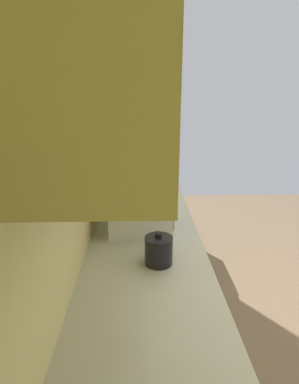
% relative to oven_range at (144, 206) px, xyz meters
% --- Properties ---
extents(wall_back, '(4.31, 0.12, 2.82)m').
position_rel_oven_range_xyz_m(wall_back, '(-1.57, 0.39, 0.93)').
color(wall_back, '#E9D583').
rests_on(wall_back, ground_plane).
extents(counter_run, '(3.36, 0.67, 0.92)m').
position_rel_oven_range_xyz_m(counter_run, '(-1.98, 0.02, -0.01)').
color(counter_run, '#DECC6E').
rests_on(counter_run, ground_plane).
extents(upper_cabinets, '(1.94, 0.36, 0.75)m').
position_rel_oven_range_xyz_m(upper_cabinets, '(-1.98, 0.16, 1.47)').
color(upper_cabinets, '#D5CB6B').
extents(oven_range, '(0.61, 0.68, 1.10)m').
position_rel_oven_range_xyz_m(oven_range, '(0.00, 0.00, 0.00)').
color(oven_range, '#B7BABF').
rests_on(oven_range, ground_plane).
extents(microwave, '(0.48, 0.38, 0.31)m').
position_rel_oven_range_xyz_m(microwave, '(-1.52, 0.03, 0.60)').
color(microwave, white).
rests_on(microwave, counter_run).
extents(bowl, '(0.19, 0.19, 0.05)m').
position_rel_oven_range_xyz_m(bowl, '(-0.59, -0.05, 0.48)').
color(bowl, '#D84C47').
rests_on(bowl, counter_run).
extents(kettle, '(0.19, 0.14, 0.17)m').
position_rel_oven_range_xyz_m(kettle, '(-2.00, -0.05, 0.52)').
color(kettle, black).
rests_on(kettle, counter_run).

